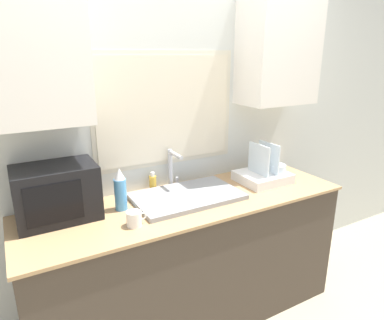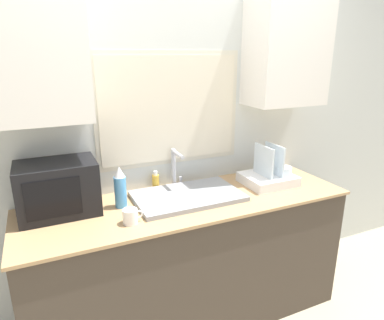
% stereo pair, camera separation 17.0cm
% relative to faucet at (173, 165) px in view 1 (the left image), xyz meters
% --- Properties ---
extents(countertop, '(2.13, 0.67, 0.90)m').
position_rel_faucet_xyz_m(countertop, '(-0.01, -0.25, -0.61)').
color(countertop, '#42382D').
rests_on(countertop, ground_plane).
extents(wall_back, '(6.00, 0.38, 2.60)m').
position_rel_faucet_xyz_m(wall_back, '(-0.01, 0.05, 0.36)').
color(wall_back, silver).
rests_on(wall_back, ground_plane).
extents(sink_basin, '(0.69, 0.43, 0.03)m').
position_rel_faucet_xyz_m(sink_basin, '(-0.00, -0.22, -0.15)').
color(sink_basin, gray).
rests_on(sink_basin, countertop).
extents(faucet, '(0.08, 0.19, 0.27)m').
position_rel_faucet_xyz_m(faucet, '(0.00, 0.00, 0.00)').
color(faucet, '#B7B7BC').
rests_on(faucet, countertop).
extents(microwave, '(0.45, 0.31, 0.32)m').
position_rel_faucet_xyz_m(microwave, '(-0.78, -0.11, -0.00)').
color(microwave, black).
rests_on(microwave, countertop).
extents(dish_rack, '(0.35, 0.31, 0.29)m').
position_rel_faucet_xyz_m(dish_rack, '(0.64, -0.23, -0.10)').
color(dish_rack, white).
rests_on(dish_rack, countertop).
extents(spray_bottle, '(0.07, 0.07, 0.26)m').
position_rel_faucet_xyz_m(spray_bottle, '(-0.43, -0.17, -0.04)').
color(spray_bottle, '#4C99D8').
rests_on(spray_bottle, countertop).
extents(soap_bottle, '(0.05, 0.05, 0.13)m').
position_rel_faucet_xyz_m(soap_bottle, '(-0.14, 0.02, -0.11)').
color(soap_bottle, gold).
rests_on(soap_bottle, countertop).
extents(mug_near_sink, '(0.12, 0.08, 0.09)m').
position_rel_faucet_xyz_m(mug_near_sink, '(-0.44, -0.41, -0.12)').
color(mug_near_sink, white).
rests_on(mug_near_sink, countertop).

